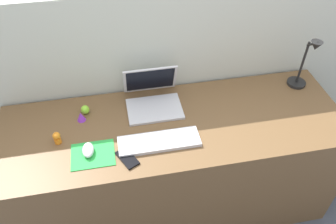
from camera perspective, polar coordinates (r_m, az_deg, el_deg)
The scene contains 12 objects.
ground_plane at distance 2.40m, azimuth 0.83°, elevation -14.52°, with size 6.00×6.00×0.00m, color #474C56.
back_wall at distance 2.13m, azimuth -0.91°, elevation 3.23°, with size 3.06×0.05×1.32m, color beige.
desk at distance 2.10m, azimuth 0.94°, elevation -9.09°, with size 1.86×0.63×0.74m, color brown.
laptop at distance 1.91m, azimuth -2.59°, elevation 2.74°, with size 0.30×0.28×0.20m.
keyboard at distance 1.72m, azimuth -1.49°, elevation -4.94°, with size 0.41×0.13×0.02m, color silver.
mousepad at distance 1.71m, azimuth -12.43°, elevation -6.95°, with size 0.21×0.17×0.00m, color green.
mouse at distance 1.71m, azimuth -13.19°, elevation -6.19°, with size 0.06×0.10×0.03m, color silver.
cell_phone at distance 1.67m, azimuth -6.83°, elevation -7.66°, with size 0.06×0.13×0.01m, color black.
desk_lamp at distance 2.11m, azimuth 21.91°, elevation 7.28°, with size 0.11×0.15×0.33m.
toy_figurine_lime at distance 1.91m, azimuth -13.65°, elevation 0.37°, with size 0.05×0.05×0.05m, color #8CDB33.
toy_figurine_orange at distance 1.79m, azimuth -18.05°, elevation -4.09°, with size 0.04×0.04×0.07m.
toy_figurine_purple at distance 1.88m, azimuth -14.32°, elevation -0.74°, with size 0.05×0.05×0.05m, color purple.
Camera 1 is at (-0.28, -1.26, 2.03)m, focal length 36.53 mm.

